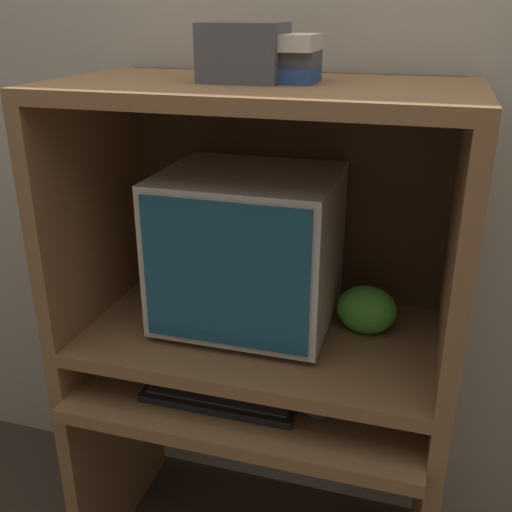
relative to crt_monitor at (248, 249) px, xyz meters
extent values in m
cube|color=#B2A893|center=(0.04, 0.30, 0.29)|extent=(6.00, 0.06, 2.60)
cube|color=brown|center=(-0.43, -0.03, -0.68)|extent=(0.04, 0.54, 0.66)
cube|color=brown|center=(0.52, -0.03, -0.68)|extent=(0.04, 0.54, 0.66)
cube|color=brown|center=(0.04, -0.16, -0.37)|extent=(0.91, 0.38, 0.04)
cube|color=brown|center=(-0.43, -0.03, -0.28)|extent=(0.04, 0.54, 0.14)
cube|color=brown|center=(0.52, -0.03, -0.28)|extent=(0.04, 0.54, 0.14)
cube|color=brown|center=(0.04, -0.03, -0.23)|extent=(0.91, 0.54, 0.04)
cube|color=brown|center=(-0.43, -0.03, 0.11)|extent=(0.04, 0.54, 0.64)
cube|color=brown|center=(0.52, -0.03, 0.11)|extent=(0.04, 0.54, 0.64)
cube|color=brown|center=(0.04, -0.03, 0.41)|extent=(0.91, 0.54, 0.04)
cube|color=#48321E|center=(0.04, 0.22, 0.11)|extent=(0.91, 0.01, 0.64)
cylinder|color=beige|center=(0.00, 0.00, -0.21)|extent=(0.22, 0.22, 0.02)
cube|color=beige|center=(0.00, 0.00, 0.00)|extent=(0.45, 0.39, 0.40)
cube|color=navy|center=(0.00, -0.19, 0.00)|extent=(0.41, 0.01, 0.36)
cube|color=black|center=(-0.02, -0.17, -0.34)|extent=(0.40, 0.16, 0.02)
cube|color=#333335|center=(-0.02, -0.17, -0.33)|extent=(0.37, 0.13, 0.01)
ellipsoid|color=#28282B|center=(0.24, -0.19, -0.34)|extent=(0.07, 0.05, 0.03)
ellipsoid|color=green|center=(0.31, 0.04, -0.15)|extent=(0.16, 0.12, 0.13)
cube|color=navy|center=(0.08, -0.02, 0.44)|extent=(0.19, 0.13, 0.03)
cube|color=#4C4C51|center=(0.08, -0.01, 0.48)|extent=(0.18, 0.13, 0.03)
cube|color=beige|center=(0.08, -0.02, 0.51)|extent=(0.16, 0.15, 0.04)
cube|color=#4C4C51|center=(0.00, -0.04, 0.49)|extent=(0.18, 0.15, 0.13)
camera|label=1|loc=(0.44, -1.39, 0.58)|focal=42.00mm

